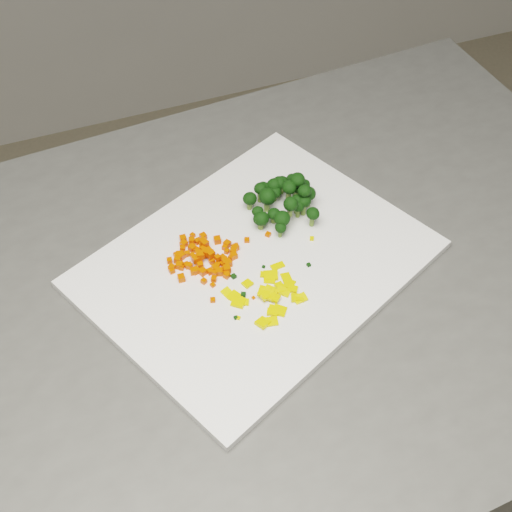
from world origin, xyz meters
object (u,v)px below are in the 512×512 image
object	(u,v)px
carrot_pile	(203,253)
broccoli_pile	(289,197)
pepper_pile	(264,291)
cutting_board	(256,264)
counter_block	(270,435)

from	to	relation	value
carrot_pile	broccoli_pile	distance (m)	0.15
pepper_pile	carrot_pile	bearing A→B (deg)	123.13
cutting_board	carrot_pile	bearing A→B (deg)	157.28
cutting_board	carrot_pile	xyz separation A→B (m)	(-0.06, 0.03, 0.02)
pepper_pile	broccoli_pile	size ratio (longest dim) A/B	0.97
counter_block	pepper_pile	bearing A→B (deg)	-130.00
counter_block	carrot_pile	bearing A→B (deg)	148.39
carrot_pile	broccoli_pile	bearing A→B (deg)	17.65
counter_block	broccoli_pile	world-z (taller)	broccoli_pile
carrot_pile	pepper_pile	bearing A→B (deg)	-56.87
pepper_pile	broccoli_pile	bearing A→B (deg)	56.27
carrot_pile	pepper_pile	xyz separation A→B (m)	(0.05, -0.08, -0.01)
cutting_board	pepper_pile	distance (m)	0.06
counter_block	pepper_pile	world-z (taller)	pepper_pile
carrot_pile	broccoli_pile	size ratio (longest dim) A/B	0.83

